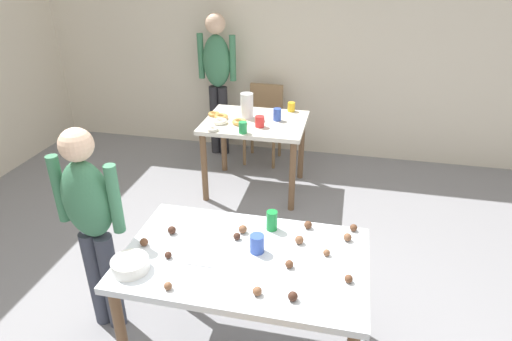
% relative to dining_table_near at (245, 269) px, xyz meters
% --- Properties ---
extents(wall_back, '(6.40, 0.10, 2.60)m').
position_rel_dining_table_near_xyz_m(wall_back, '(-0.03, 3.15, 0.64)').
color(wall_back, beige).
rests_on(wall_back, ground_plane).
extents(dining_table_near, '(1.33, 0.82, 0.75)m').
position_rel_dining_table_near_xyz_m(dining_table_near, '(0.00, 0.00, 0.00)').
color(dining_table_near, silver).
rests_on(dining_table_near, ground_plane).
extents(dining_table_far, '(0.98, 0.79, 0.75)m').
position_rel_dining_table_near_xyz_m(dining_table_far, '(-0.40, 2.05, -0.02)').
color(dining_table_far, silver).
rests_on(dining_table_far, ground_plane).
extents(chair_far_table, '(0.41, 0.41, 0.87)m').
position_rel_dining_table_near_xyz_m(chair_far_table, '(-0.46, 2.81, -0.16)').
color(chair_far_table, olive).
rests_on(chair_far_table, ground_plane).
extents(person_girl_near, '(0.45, 0.23, 1.39)m').
position_rel_dining_table_near_xyz_m(person_girl_near, '(-0.94, 0.05, 0.17)').
color(person_girl_near, '#383D4C').
rests_on(person_girl_near, ground_plane).
extents(person_adult_far, '(0.45, 0.23, 1.63)m').
position_rel_dining_table_near_xyz_m(person_adult_far, '(-1.01, 2.84, 0.33)').
color(person_adult_far, '#28282D').
rests_on(person_adult_far, ground_plane).
extents(mixing_bowl, '(0.19, 0.19, 0.07)m').
position_rel_dining_table_near_xyz_m(mixing_bowl, '(-0.55, -0.24, 0.12)').
color(mixing_bowl, white).
rests_on(mixing_bowl, dining_table_near).
extents(soda_can, '(0.07, 0.07, 0.12)m').
position_rel_dining_table_near_xyz_m(soda_can, '(0.10, 0.28, 0.15)').
color(soda_can, '#198438').
rests_on(soda_can, dining_table_near).
extents(fork_near, '(0.17, 0.02, 0.01)m').
position_rel_dining_table_near_xyz_m(fork_near, '(-0.23, -0.13, 0.09)').
color(fork_near, silver).
rests_on(fork_near, dining_table_near).
extents(cup_near_0, '(0.08, 0.08, 0.11)m').
position_rel_dining_table_near_xyz_m(cup_near_0, '(0.06, 0.05, 0.14)').
color(cup_near_0, '#3351B2').
rests_on(cup_near_0, dining_table_near).
extents(cake_ball_0, '(0.04, 0.04, 0.04)m').
position_rel_dining_table_near_xyz_m(cake_ball_0, '(-0.40, -0.11, 0.11)').
color(cake_ball_0, '#3D2319').
rests_on(cake_ball_0, dining_table_near).
extents(cake_ball_1, '(0.04, 0.04, 0.04)m').
position_rel_dining_table_near_xyz_m(cake_ball_1, '(0.25, -0.04, 0.11)').
color(cake_ball_1, brown).
rests_on(cake_ball_1, dining_table_near).
extents(cake_ball_2, '(0.05, 0.05, 0.05)m').
position_rel_dining_table_near_xyz_m(cake_ball_2, '(0.54, 0.26, 0.11)').
color(cake_ball_2, brown).
rests_on(cake_ball_2, dining_table_near).
extents(cake_ball_3, '(0.04, 0.04, 0.04)m').
position_rel_dining_table_near_xyz_m(cake_ball_3, '(-0.30, -0.33, 0.11)').
color(cake_ball_3, brown).
rests_on(cake_ball_3, dining_table_near).
extents(cake_ball_4, '(0.05, 0.05, 0.05)m').
position_rel_dining_table_near_xyz_m(cake_ball_4, '(-0.06, 0.21, 0.12)').
color(cake_ball_4, brown).
rests_on(cake_ball_4, dining_table_near).
extents(cake_ball_5, '(0.05, 0.05, 0.05)m').
position_rel_dining_table_near_xyz_m(cake_ball_5, '(0.31, 0.34, 0.12)').
color(cake_ball_5, brown).
rests_on(cake_ball_5, dining_table_near).
extents(cake_ball_6, '(0.04, 0.04, 0.04)m').
position_rel_dining_table_near_xyz_m(cake_ball_6, '(-0.08, 0.14, 0.11)').
color(cake_ball_6, '#3D2319').
rests_on(cake_ball_6, dining_table_near).
extents(cake_ball_7, '(0.04, 0.04, 0.04)m').
position_rel_dining_table_near_xyz_m(cake_ball_7, '(0.44, 0.10, 0.11)').
color(cake_ball_7, brown).
rests_on(cake_ball_7, dining_table_near).
extents(cake_ball_8, '(0.05, 0.05, 0.05)m').
position_rel_dining_table_near_xyz_m(cake_ball_8, '(0.31, -0.28, 0.12)').
color(cake_ball_8, '#3D2319').
rests_on(cake_ball_8, dining_table_near).
extents(cake_ball_9, '(0.05, 0.05, 0.05)m').
position_rel_dining_table_near_xyz_m(cake_ball_9, '(0.13, -0.28, 0.11)').
color(cake_ball_9, brown).
rests_on(cake_ball_9, dining_table_near).
extents(cake_ball_10, '(0.05, 0.05, 0.05)m').
position_rel_dining_table_near_xyz_m(cake_ball_10, '(-0.47, 0.11, 0.12)').
color(cake_ball_10, '#3D2319').
rests_on(cake_ball_10, dining_table_near).
extents(cake_ball_11, '(0.04, 0.04, 0.04)m').
position_rel_dining_table_near_xyz_m(cake_ball_11, '(0.56, -0.09, 0.11)').
color(cake_ball_11, brown).
rests_on(cake_ball_11, dining_table_near).
extents(cake_ball_12, '(0.05, 0.05, 0.05)m').
position_rel_dining_table_near_xyz_m(cake_ball_12, '(0.28, 0.18, 0.12)').
color(cake_ball_12, brown).
rests_on(cake_ball_12, dining_table_near).
extents(cake_ball_13, '(0.05, 0.05, 0.05)m').
position_rel_dining_table_near_xyz_m(cake_ball_13, '(-0.57, -0.03, 0.11)').
color(cake_ball_13, brown).
rests_on(cake_ball_13, dining_table_near).
extents(cake_ball_14, '(0.04, 0.04, 0.04)m').
position_rel_dining_table_near_xyz_m(cake_ball_14, '(0.57, 0.37, 0.11)').
color(cake_ball_14, brown).
rests_on(cake_ball_14, dining_table_near).
extents(pitcher_far, '(0.13, 0.13, 0.25)m').
position_rel_dining_table_near_xyz_m(pitcher_far, '(-0.50, 2.12, 0.21)').
color(pitcher_far, white).
rests_on(pitcher_far, dining_table_far).
extents(cup_far_0, '(0.08, 0.08, 0.09)m').
position_rel_dining_table_near_xyz_m(cup_far_0, '(-0.10, 2.40, 0.14)').
color(cup_far_0, yellow).
rests_on(cup_far_0, dining_table_far).
extents(cup_far_1, '(0.08, 0.08, 0.11)m').
position_rel_dining_table_near_xyz_m(cup_far_1, '(-0.44, 1.72, 0.14)').
color(cup_far_1, green).
rests_on(cup_far_1, dining_table_far).
extents(cup_far_2, '(0.08, 0.08, 0.12)m').
position_rel_dining_table_near_xyz_m(cup_far_2, '(-0.19, 2.11, 0.15)').
color(cup_far_2, '#3351B2').
rests_on(cup_far_2, dining_table_far).
extents(cup_far_3, '(0.09, 0.09, 0.10)m').
position_rel_dining_table_near_xyz_m(cup_far_3, '(-0.32, 1.90, 0.14)').
color(cup_far_3, red).
rests_on(cup_far_3, dining_table_far).
extents(donut_far_0, '(0.14, 0.14, 0.04)m').
position_rel_dining_table_near_xyz_m(donut_far_0, '(-0.74, 2.03, 0.11)').
color(donut_far_0, gold).
rests_on(donut_far_0, dining_table_far).
extents(donut_far_1, '(0.12, 0.12, 0.03)m').
position_rel_dining_table_near_xyz_m(donut_far_1, '(-0.83, 2.10, 0.11)').
color(donut_far_1, gold).
rests_on(donut_far_1, dining_table_far).
extents(donut_far_2, '(0.14, 0.14, 0.04)m').
position_rel_dining_table_near_xyz_m(donut_far_2, '(-0.71, 1.91, 0.11)').
color(donut_far_2, white).
rests_on(donut_far_2, dining_table_far).
extents(donut_far_3, '(0.11, 0.11, 0.03)m').
position_rel_dining_table_near_xyz_m(donut_far_3, '(-0.72, 1.71, 0.11)').
color(donut_far_3, white).
rests_on(donut_far_3, dining_table_far).
extents(donut_far_4, '(0.14, 0.14, 0.04)m').
position_rel_dining_table_near_xyz_m(donut_far_4, '(-0.53, 1.93, 0.11)').
color(donut_far_4, gold).
rests_on(donut_far_4, dining_table_far).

